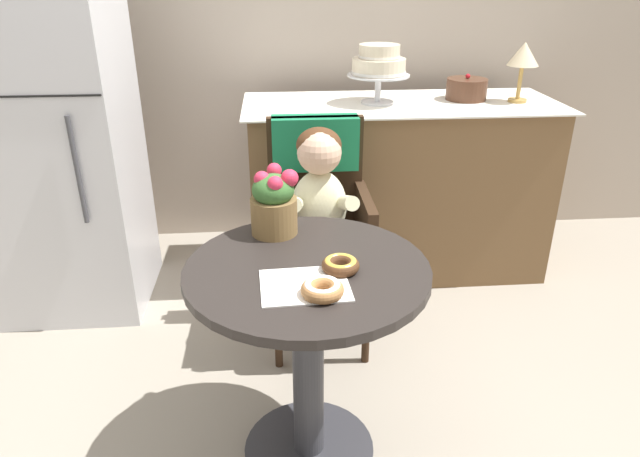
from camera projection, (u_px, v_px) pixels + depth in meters
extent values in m
plane|color=gray|center=(309.00, 450.00, 1.95)|extent=(8.00, 8.00, 0.00)
cylinder|color=#282321|center=(307.00, 271.00, 1.65)|extent=(0.72, 0.72, 0.03)
cylinder|color=#333338|center=(308.00, 370.00, 1.80)|extent=(0.10, 0.10, 0.69)
cylinder|color=#333338|center=(309.00, 448.00, 1.94)|extent=(0.44, 0.44, 0.02)
cube|color=#332114|center=(319.00, 243.00, 2.34)|extent=(0.42, 0.42, 0.04)
cube|color=#332114|center=(315.00, 170.00, 2.40)|extent=(0.40, 0.04, 0.46)
cube|color=#332114|center=(272.00, 220.00, 2.27)|extent=(0.04, 0.38, 0.18)
cube|color=#332114|center=(365.00, 217.00, 2.30)|extent=(0.04, 0.38, 0.18)
cube|color=#197247|center=(315.00, 143.00, 2.35)|extent=(0.36, 0.11, 0.22)
cylinder|color=#332114|center=(278.00, 320.00, 2.26)|extent=(0.03, 0.03, 0.45)
cylinder|color=#332114|center=(367.00, 316.00, 2.29)|extent=(0.03, 0.03, 0.45)
cylinder|color=#332114|center=(277.00, 275.00, 2.59)|extent=(0.03, 0.03, 0.45)
cylinder|color=#332114|center=(354.00, 272.00, 2.62)|extent=(0.03, 0.03, 0.45)
ellipsoid|color=beige|center=(319.00, 207.00, 2.25)|extent=(0.22, 0.16, 0.30)
sphere|color=#E0B293|center=(319.00, 152.00, 2.14)|extent=(0.17, 0.17, 0.17)
ellipsoid|color=#4C2D19|center=(319.00, 145.00, 2.15)|extent=(0.17, 0.17, 0.14)
cylinder|color=beige|center=(296.00, 204.00, 2.14)|extent=(0.08, 0.23, 0.13)
sphere|color=#E0B293|center=(300.00, 229.00, 2.10)|extent=(0.06, 0.06, 0.06)
cylinder|color=beige|center=(346.00, 203.00, 2.15)|extent=(0.08, 0.23, 0.13)
sphere|color=#E0B293|center=(346.00, 228.00, 2.11)|extent=(0.06, 0.06, 0.06)
cylinder|color=#3F4760|center=(307.00, 241.00, 2.22)|extent=(0.09, 0.22, 0.09)
cylinder|color=#3F4760|center=(309.00, 293.00, 2.19)|extent=(0.08, 0.08, 0.26)
cylinder|color=#3F4760|center=(335.00, 240.00, 2.22)|extent=(0.09, 0.22, 0.09)
cylinder|color=#3F4760|center=(337.00, 291.00, 2.20)|extent=(0.08, 0.08, 0.26)
cube|color=white|center=(305.00, 285.00, 1.54)|extent=(0.25, 0.21, 0.00)
torus|color=#AD7542|center=(322.00, 290.00, 1.49)|extent=(0.11, 0.11, 0.04)
torus|color=white|center=(322.00, 286.00, 1.48)|extent=(0.10, 0.10, 0.02)
torus|color=#4C2D19|center=(340.00, 265.00, 1.61)|extent=(0.11, 0.11, 0.04)
torus|color=gold|center=(341.00, 262.00, 1.61)|extent=(0.09, 0.09, 0.02)
cylinder|color=brown|center=(274.00, 216.00, 1.82)|extent=(0.15, 0.15, 0.12)
ellipsoid|color=#38662D|center=(273.00, 190.00, 1.79)|extent=(0.14, 0.14, 0.10)
sphere|color=#D82D4C|center=(290.00, 178.00, 1.77)|extent=(0.06, 0.06, 0.06)
sphere|color=#D82D4C|center=(274.00, 170.00, 1.82)|extent=(0.05, 0.05, 0.05)
sphere|color=#D82D4C|center=(262.00, 179.00, 1.77)|extent=(0.05, 0.05, 0.05)
sphere|color=#D82D4C|center=(275.00, 184.00, 1.74)|extent=(0.05, 0.05, 0.05)
cube|color=brown|center=(397.00, 188.00, 2.97)|extent=(1.50, 0.56, 0.90)
cube|color=white|center=(402.00, 103.00, 2.78)|extent=(1.56, 0.62, 0.01)
cylinder|color=silver|center=(377.00, 102.00, 2.77)|extent=(0.16, 0.16, 0.01)
cylinder|color=silver|center=(378.00, 89.00, 2.74)|extent=(0.03, 0.03, 0.12)
cylinder|color=silver|center=(378.00, 75.00, 2.72)|extent=(0.30, 0.30, 0.01)
cylinder|color=beige|center=(379.00, 66.00, 2.70)|extent=(0.25, 0.25, 0.08)
cylinder|color=white|center=(379.00, 72.00, 2.71)|extent=(0.26, 0.26, 0.01)
cylinder|color=beige|center=(379.00, 51.00, 2.67)|extent=(0.19, 0.19, 0.06)
cylinder|color=white|center=(379.00, 56.00, 2.68)|extent=(0.20, 0.20, 0.01)
cylinder|color=#4C2D1E|center=(466.00, 89.00, 2.82)|extent=(0.20, 0.20, 0.10)
sphere|color=red|center=(468.00, 76.00, 2.80)|extent=(0.02, 0.02, 0.02)
cylinder|color=#B28C47|center=(517.00, 100.00, 2.79)|extent=(0.09, 0.09, 0.01)
cylinder|color=#B28C47|center=(520.00, 82.00, 2.76)|extent=(0.02, 0.02, 0.16)
cone|color=beige|center=(524.00, 54.00, 2.70)|extent=(0.15, 0.15, 0.11)
cube|color=silver|center=(55.00, 130.00, 2.50)|extent=(0.64, 0.60, 1.70)
cube|color=black|center=(16.00, 97.00, 2.14)|extent=(0.63, 0.01, 0.01)
cylinder|color=#3F3F44|center=(77.00, 171.00, 2.27)|extent=(0.02, 0.02, 0.45)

